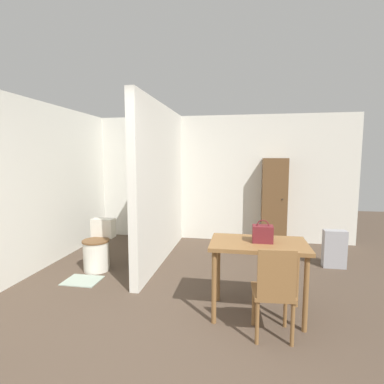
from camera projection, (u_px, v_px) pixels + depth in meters
The scene contains 11 objects.
ground_plane at pixel (152, 379), 2.28m from camera, with size 16.00×16.00×0.00m, color #4C3D30.
wall_back at pixel (211, 178), 6.10m from camera, with size 5.60×0.12×2.50m.
wall_left at pixel (39, 186), 4.48m from camera, with size 0.12×4.99×2.50m.
partition_wall at pixel (162, 184), 4.86m from camera, with size 0.12×2.64×2.50m.
dining_table at pixel (258, 253), 3.13m from camera, with size 1.00×0.61×0.80m.
wooden_chair at pixel (274, 290), 2.72m from camera, with size 0.39×0.39×0.88m.
toilet at pixel (98, 249), 4.49m from camera, with size 0.40×0.54×0.73m.
handbag at pixel (263, 234), 3.11m from camera, with size 0.21×0.15×0.24m.
wooden_cabinet at pixel (274, 202), 5.68m from camera, with size 0.46×0.39×1.66m.
bath_mat at pixel (82, 281), 4.07m from camera, with size 0.47×0.38×0.01m.
space_heater at pixel (334, 249), 4.56m from camera, with size 0.33×0.16×0.58m.
Camera 1 is at (0.66, -2.01, 1.67)m, focal length 28.00 mm.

